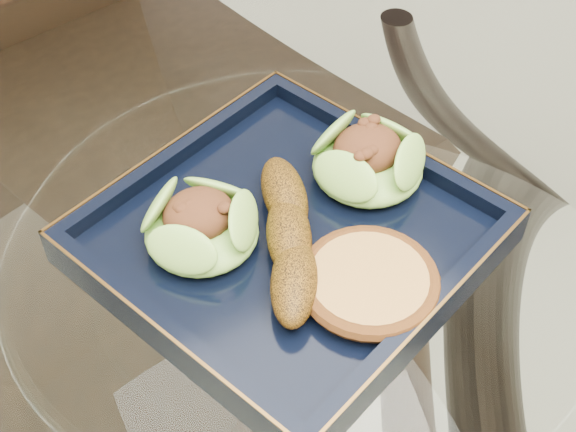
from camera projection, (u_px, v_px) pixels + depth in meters
dining_table at (298, 401)px, 0.73m from camera, size 1.13×1.13×0.77m
dining_chair at (136, 186)px, 1.06m from camera, size 0.46×0.46×0.91m
navy_plate at (288, 242)px, 0.64m from camera, size 0.34×0.34×0.02m
lettuce_wrap_left at (201, 227)px, 0.61m from camera, size 0.11×0.11×0.03m
lettuce_wrap_right at (368, 162)px, 0.66m from camera, size 0.10×0.10×0.03m
roasted_plantain at (289, 236)px, 0.61m from camera, size 0.10×0.16×0.03m
crumb_patty at (369, 283)px, 0.58m from camera, size 0.12×0.12×0.02m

